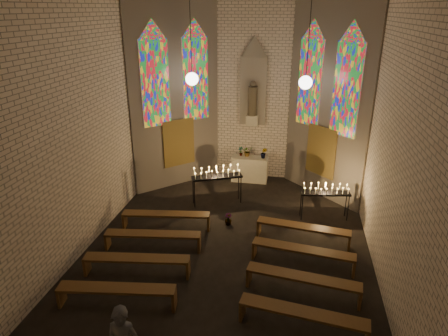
{
  "coord_description": "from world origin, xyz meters",
  "views": [
    {
      "loc": [
        1.68,
        -9.18,
        6.47
      ],
      "look_at": [
        -0.21,
        0.98,
        2.29
      ],
      "focal_mm": 32.0,
      "sensor_mm": 36.0,
      "label": 1
    }
  ],
  "objects_px": {
    "aisle_flower_pot": "(228,219)",
    "votive_stand_right": "(326,191)",
    "altar": "(250,169)",
    "votive_stand_left": "(217,174)"
  },
  "relations": [
    {
      "from": "votive_stand_left",
      "to": "votive_stand_right",
      "type": "relative_size",
      "value": 1.1
    },
    {
      "from": "votive_stand_left",
      "to": "votive_stand_right",
      "type": "xyz_separation_m",
      "value": [
        3.66,
        -0.43,
        -0.11
      ]
    },
    {
      "from": "altar",
      "to": "aisle_flower_pot",
      "type": "height_order",
      "value": "altar"
    },
    {
      "from": "altar",
      "to": "aisle_flower_pot",
      "type": "xyz_separation_m",
      "value": [
        -0.23,
        -3.62,
        -0.31
      ]
    },
    {
      "from": "altar",
      "to": "votive_stand_left",
      "type": "xyz_separation_m",
      "value": [
        -0.88,
        -2.19,
        0.61
      ]
    },
    {
      "from": "aisle_flower_pot",
      "to": "votive_stand_right",
      "type": "xyz_separation_m",
      "value": [
        3.0,
        1.0,
        0.8
      ]
    },
    {
      "from": "aisle_flower_pot",
      "to": "votive_stand_left",
      "type": "distance_m",
      "value": 1.82
    },
    {
      "from": "votive_stand_left",
      "to": "votive_stand_right",
      "type": "bearing_deg",
      "value": -29.81
    },
    {
      "from": "aisle_flower_pot",
      "to": "votive_stand_right",
      "type": "relative_size",
      "value": 0.24
    },
    {
      "from": "altar",
      "to": "votive_stand_right",
      "type": "xyz_separation_m",
      "value": [
        2.77,
        -2.63,
        0.49
      ]
    }
  ]
}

